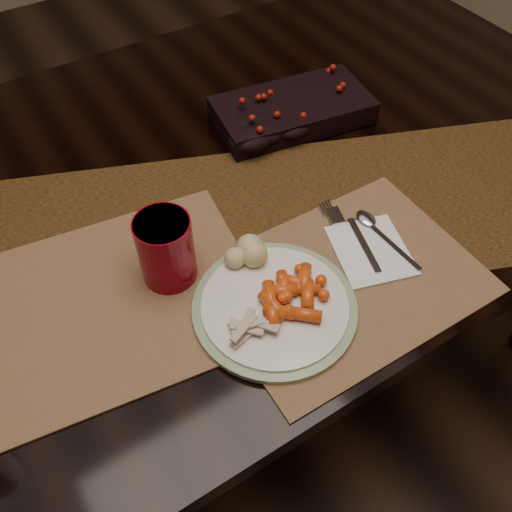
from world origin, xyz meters
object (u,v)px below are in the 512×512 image
baby_carrots (296,297)px  napkin (371,251)px  dinner_plate (275,306)px  red_cup (166,250)px  centerpiece (293,107)px  placemat_main (345,279)px  turkey_shreds (251,328)px  mashed_potatoes (250,255)px  dining_table (211,294)px

baby_carrots → napkin: bearing=8.0°
dinner_plate → red_cup: size_ratio=2.12×
centerpiece → red_cup: (-0.39, -0.23, 0.03)m
napkin → placemat_main: bearing=-145.3°
red_cup → dinner_plate: bearing=-54.6°
centerpiece → turkey_shreds: (-0.34, -0.39, -0.01)m
dinner_plate → napkin: 0.20m
mashed_potatoes → turkey_shreds: bearing=-121.0°
baby_carrots → napkin: 0.17m
napkin → red_cup: 0.33m
turkey_shreds → dinner_plate: bearing=21.7°
centerpiece → placemat_main: size_ratio=0.75×
baby_carrots → turkey_shreds: baby_carrots is taller
napkin → baby_carrots: bearing=-155.1°
mashed_potatoes → napkin: bearing=-21.7°
red_cup → centerpiece: bearing=30.4°
centerpiece → napkin: 0.37m
mashed_potatoes → red_cup: (-0.11, 0.06, 0.02)m
mashed_potatoes → placemat_main: bearing=-39.5°
mashed_potatoes → dining_table: bearing=82.3°
dining_table → dinner_plate: (-0.04, -0.32, 0.39)m
baby_carrots → red_cup: red_cup is taller
dinner_plate → baby_carrots: size_ratio=2.17×
dining_table → turkey_shreds: size_ratio=25.53×
turkey_shreds → dining_table: bearing=74.4°
centerpiece → turkey_shreds: centerpiece is taller
dining_table → baby_carrots: bearing=-92.4°
baby_carrots → centerpiece: bearing=56.1°
centerpiece → napkin: centerpiece is taller
centerpiece → dinner_plate: centerpiece is taller
placemat_main → baby_carrots: 0.10m
baby_carrots → mashed_potatoes: 0.10m
dining_table → mashed_potatoes: bearing=-97.7°
turkey_shreds → placemat_main: bearing=3.3°
placemat_main → turkey_shreds: turkey_shreds is taller
dining_table → mashed_potatoes: (-0.03, -0.24, 0.41)m
placemat_main → dinner_plate: 0.13m
dinner_plate → baby_carrots: baby_carrots is taller
dining_table → placemat_main: placemat_main is taller
mashed_potatoes → turkey_shreds: 0.12m
placemat_main → turkey_shreds: bearing=-176.1°
placemat_main → napkin: (0.07, 0.02, 0.00)m
placemat_main → mashed_potatoes: (-0.12, 0.10, 0.04)m
mashed_potatoes → centerpiece: bearing=46.0°
dinner_plate → baby_carrots: (0.03, -0.01, 0.02)m
baby_carrots → turkey_shreds: size_ratio=1.62×
dining_table → centerpiece: (0.24, 0.05, 0.41)m
mashed_potatoes → turkey_shreds: mashed_potatoes is taller
centerpiece → dinner_plate: size_ratio=1.25×
mashed_potatoes → turkey_shreds: (-0.06, -0.11, -0.01)m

